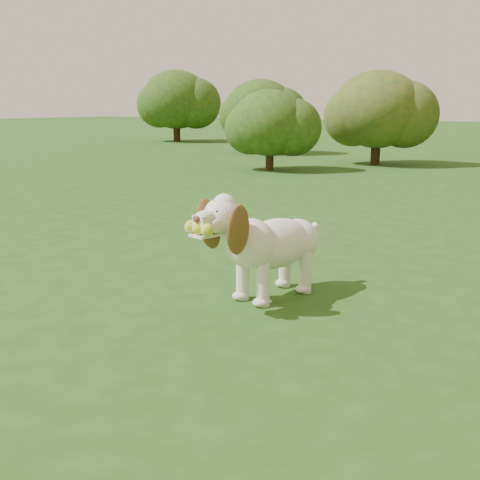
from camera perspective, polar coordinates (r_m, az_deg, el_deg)
The scene contains 6 objects.
ground at distance 3.31m, azimuth -0.13°, elevation -7.33°, with size 80.00×80.00×0.00m, color #224313.
dog at distance 3.53m, azimuth 2.42°, elevation -0.07°, with size 0.51×1.02×0.67m.
shrub_a at distance 10.58m, azimuth 2.86°, elevation 11.02°, with size 1.34×1.34×1.39m.
shrub_b at distance 11.86m, azimuth 12.91°, elevation 11.97°, with size 1.70×1.70×1.76m.
shrub_e at distance 14.26m, azimuth 1.95°, elevation 12.22°, with size 1.65×1.65×1.70m.
shrub_g at distance 18.97m, azimuth -6.08°, elevation 13.10°, with size 2.08×2.08×2.16m.
Camera 1 is at (1.65, -2.63, 1.14)m, focal length 45.00 mm.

